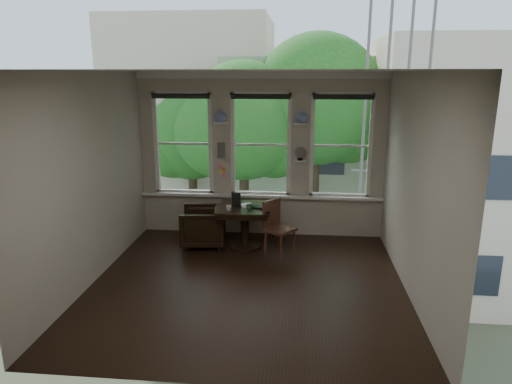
# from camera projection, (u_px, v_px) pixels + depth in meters

# --- Properties ---
(ground) EXTENTS (4.50, 4.50, 0.00)m
(ground) POSITION_uv_depth(u_px,v_px,m) (247.00, 284.00, 6.63)
(ground) COLOR black
(ground) RESTS_ON ground
(ceiling) EXTENTS (4.50, 4.50, 0.00)m
(ceiling) POSITION_uv_depth(u_px,v_px,m) (246.00, 71.00, 5.88)
(ceiling) COLOR silver
(ceiling) RESTS_ON ground
(wall_back) EXTENTS (4.50, 0.00, 4.50)m
(wall_back) POSITION_uv_depth(u_px,v_px,m) (261.00, 155.00, 8.42)
(wall_back) COLOR beige
(wall_back) RESTS_ON ground
(wall_front) EXTENTS (4.50, 0.00, 4.50)m
(wall_front) POSITION_uv_depth(u_px,v_px,m) (218.00, 242.00, 4.09)
(wall_front) COLOR beige
(wall_front) RESTS_ON ground
(wall_left) EXTENTS (0.00, 4.50, 4.50)m
(wall_left) POSITION_uv_depth(u_px,v_px,m) (89.00, 180.00, 6.46)
(wall_left) COLOR beige
(wall_left) RESTS_ON ground
(wall_right) EXTENTS (0.00, 4.50, 4.50)m
(wall_right) POSITION_uv_depth(u_px,v_px,m) (415.00, 187.00, 6.04)
(wall_right) COLOR beige
(wall_right) RESTS_ON ground
(window_left) EXTENTS (1.10, 0.12, 1.90)m
(window_left) POSITION_uv_depth(u_px,v_px,m) (184.00, 143.00, 8.51)
(window_left) COLOR white
(window_left) RESTS_ON ground
(window_center) EXTENTS (1.10, 0.12, 1.90)m
(window_center) POSITION_uv_depth(u_px,v_px,m) (261.00, 145.00, 8.37)
(window_center) COLOR white
(window_center) RESTS_ON ground
(window_right) EXTENTS (1.10, 0.12, 1.90)m
(window_right) POSITION_uv_depth(u_px,v_px,m) (341.00, 146.00, 8.24)
(window_right) COLOR white
(window_right) RESTS_ON ground
(shelf_left) EXTENTS (0.26, 0.16, 0.03)m
(shelf_left) POSITION_uv_depth(u_px,v_px,m) (221.00, 123.00, 8.24)
(shelf_left) COLOR white
(shelf_left) RESTS_ON ground
(shelf_right) EXTENTS (0.26, 0.16, 0.03)m
(shelf_right) POSITION_uv_depth(u_px,v_px,m) (301.00, 124.00, 8.11)
(shelf_right) COLOR white
(shelf_right) RESTS_ON ground
(intercom) EXTENTS (0.14, 0.06, 0.28)m
(intercom) POSITION_uv_depth(u_px,v_px,m) (221.00, 150.00, 8.40)
(intercom) COLOR #59544F
(intercom) RESTS_ON ground
(sticky_notes) EXTENTS (0.16, 0.01, 0.24)m
(sticky_notes) POSITION_uv_depth(u_px,v_px,m) (222.00, 169.00, 8.49)
(sticky_notes) COLOR pink
(sticky_notes) RESTS_ON ground
(desk_fan) EXTENTS (0.20, 0.20, 0.24)m
(desk_fan) POSITION_uv_depth(u_px,v_px,m) (300.00, 156.00, 8.23)
(desk_fan) COLOR #59544F
(desk_fan) RESTS_ON ground
(vase_left) EXTENTS (0.24, 0.24, 0.25)m
(vase_left) POSITION_uv_depth(u_px,v_px,m) (221.00, 115.00, 8.21)
(vase_left) COLOR silver
(vase_left) RESTS_ON shelf_left
(vase_right) EXTENTS (0.24, 0.24, 0.25)m
(vase_right) POSITION_uv_depth(u_px,v_px,m) (301.00, 116.00, 8.07)
(vase_right) COLOR silver
(vase_right) RESTS_ON shelf_right
(table) EXTENTS (0.90, 0.90, 0.75)m
(table) POSITION_uv_depth(u_px,v_px,m) (245.00, 227.00, 7.92)
(table) COLOR black
(table) RESTS_ON ground
(armchair_left) EXTENTS (0.85, 0.83, 0.70)m
(armchair_left) POSITION_uv_depth(u_px,v_px,m) (203.00, 226.00, 8.05)
(armchair_left) COLOR black
(armchair_left) RESTS_ON ground
(cushion_red) EXTENTS (0.45, 0.45, 0.06)m
(cushion_red) POSITION_uv_depth(u_px,v_px,m) (203.00, 221.00, 8.02)
(cushion_red) COLOR maroon
(cushion_red) RESTS_ON armchair_left
(side_chair_right) EXTENTS (0.59, 0.59, 0.92)m
(side_chair_right) POSITION_uv_depth(u_px,v_px,m) (280.00, 229.00, 7.59)
(side_chair_right) COLOR #482A19
(side_chair_right) RESTS_ON ground
(laptop) EXTENTS (0.40, 0.31, 0.03)m
(laptop) POSITION_uv_depth(u_px,v_px,m) (255.00, 208.00, 7.72)
(laptop) COLOR black
(laptop) RESTS_ON table
(mug) EXTENTS (0.10, 0.10, 0.09)m
(mug) POSITION_uv_depth(u_px,v_px,m) (229.00, 208.00, 7.60)
(mug) COLOR white
(mug) RESTS_ON table
(drinking_glass) EXTENTS (0.14, 0.14, 0.09)m
(drinking_glass) POSITION_uv_depth(u_px,v_px,m) (250.00, 207.00, 7.62)
(drinking_glass) COLOR white
(drinking_glass) RESTS_ON table
(tablet) EXTENTS (0.17, 0.11, 0.22)m
(tablet) POSITION_uv_depth(u_px,v_px,m) (236.00, 199.00, 7.87)
(tablet) COLOR black
(tablet) RESTS_ON table
(papers) EXTENTS (0.33, 0.37, 0.00)m
(papers) POSITION_uv_depth(u_px,v_px,m) (247.00, 205.00, 7.90)
(papers) COLOR silver
(papers) RESTS_ON table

